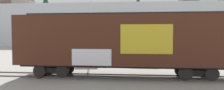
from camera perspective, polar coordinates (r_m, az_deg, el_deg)
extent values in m
plane|color=gray|center=(15.29, -1.60, -8.75)|extent=(260.00, 260.00, 0.00)
cube|color=#4C4742|center=(14.48, 2.77, -9.24)|extent=(60.00, 0.60, 0.08)
cube|color=#4C4742|center=(15.89, 3.07, -8.17)|extent=(60.00, 0.60, 0.08)
cube|color=#423323|center=(16.54, -17.90, -7.88)|extent=(0.26, 2.50, 0.07)
cube|color=#472316|center=(14.89, 2.95, 1.42)|extent=(15.13, 3.15, 3.46)
cube|color=#2D2823|center=(14.96, 2.97, 8.52)|extent=(14.35, 0.52, 0.24)
cube|color=gold|center=(13.36, 9.49, 1.61)|extent=(3.32, 0.06, 1.90)
cube|color=silver|center=(13.69, -5.73, -3.42)|extent=(2.66, 0.05, 1.10)
cube|color=black|center=(15.04, 2.94, -5.56)|extent=(14.81, 1.78, 0.20)
cube|color=black|center=(16.20, -15.65, -6.37)|extent=(2.11, 1.38, 0.36)
cylinder|color=black|center=(15.89, -19.48, -6.78)|extent=(0.92, 0.13, 0.92)
cylinder|color=black|center=(17.18, -17.41, -6.04)|extent=(0.92, 0.13, 0.92)
cylinder|color=black|center=(15.24, -13.66, -7.10)|extent=(0.92, 0.13, 0.92)
cylinder|color=black|center=(16.59, -11.98, -6.29)|extent=(0.92, 0.13, 0.92)
cube|color=black|center=(15.69, 22.15, -6.76)|extent=(2.11, 1.38, 0.36)
cylinder|color=black|center=(14.80, 19.74, -7.49)|extent=(0.92, 0.13, 0.92)
cylinder|color=black|center=(16.18, 18.52, -6.60)|extent=(0.92, 0.13, 0.92)
cylinder|color=black|center=(15.29, 25.99, -7.28)|extent=(0.92, 0.13, 0.92)
cylinder|color=black|center=(16.63, 24.28, -6.45)|extent=(0.92, 0.13, 0.92)
cylinder|color=silver|center=(26.72, -5.98, 6.85)|extent=(0.12, 0.12, 9.93)
cube|color=silver|center=(72.21, 4.04, 4.93)|extent=(133.84, 37.72, 11.62)
cube|color=brown|center=(71.56, -25.55, 10.63)|extent=(6.99, 4.55, 3.14)
cube|color=brown|center=(63.64, 20.39, 11.48)|extent=(4.78, 4.61, 2.55)
cube|color=#9E9384|center=(70.10, -23.54, 10.37)|extent=(6.15, 5.30, 2.00)
cube|color=brown|center=(70.48, -24.07, 10.50)|extent=(7.16, 4.90, 2.44)
cone|color=#193D23|center=(69.53, -17.90, 11.76)|extent=(2.48, 2.48, 4.97)
cone|color=#193D23|center=(65.43, 7.23, 12.01)|extent=(1.99, 1.99, 3.97)
cube|color=silver|center=(21.32, -6.49, -3.57)|extent=(4.50, 2.33, 0.78)
cube|color=#2D333D|center=(21.26, -6.80, -1.59)|extent=(2.24, 1.85, 0.70)
cylinder|color=black|center=(22.15, -2.54, -4.33)|extent=(0.66, 0.30, 0.64)
cylinder|color=black|center=(20.48, -2.57, -4.91)|extent=(0.66, 0.30, 0.64)
cylinder|color=black|center=(22.36, -10.07, -4.30)|extent=(0.66, 0.30, 0.64)
cylinder|color=black|center=(20.70, -10.71, -4.87)|extent=(0.66, 0.30, 0.64)
cube|color=#9E8966|center=(21.59, 7.95, -3.51)|extent=(4.85, 2.12, 0.77)
cube|color=#2D333D|center=(21.53, 7.68, -1.68)|extent=(2.65, 1.82, 0.61)
cylinder|color=black|center=(22.56, 12.09, -4.26)|extent=(0.65, 0.25, 0.64)
cylinder|color=black|center=(20.80, 12.40, -4.85)|extent=(0.65, 0.25, 0.64)
cylinder|color=black|center=(22.59, 3.84, -4.19)|extent=(0.65, 0.25, 0.64)
cylinder|color=black|center=(20.83, 3.45, -4.78)|extent=(0.65, 0.25, 0.64)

